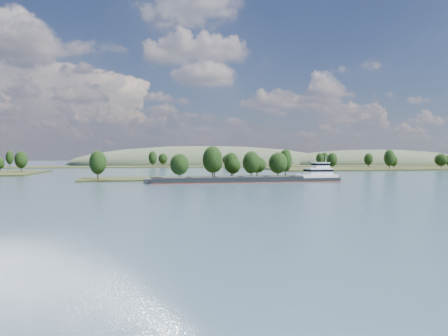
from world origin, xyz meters
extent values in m
plane|color=#344659|center=(0.00, 120.00, 0.00)|extent=(1800.00, 1800.00, 0.00)
cube|color=#262D14|center=(0.00, 180.00, 0.00)|extent=(100.00, 30.00, 1.20)
cylinder|color=black|center=(20.52, 171.00, 2.46)|extent=(0.50, 0.50, 3.73)
ellipsoid|color=black|center=(20.52, 171.00, 7.20)|extent=(7.45, 7.45, 9.58)
cylinder|color=black|center=(8.63, 191.74, 2.32)|extent=(0.50, 0.50, 3.44)
ellipsoid|color=black|center=(8.63, 191.74, 6.70)|extent=(7.57, 7.57, 8.85)
cylinder|color=black|center=(4.14, 172.93, 2.82)|extent=(0.50, 0.50, 4.44)
ellipsoid|color=black|center=(4.14, 172.93, 8.47)|extent=(8.43, 8.43, 11.42)
cylinder|color=black|center=(15.14, 181.73, 2.01)|extent=(0.50, 0.50, 2.81)
ellipsoid|color=black|center=(15.14, 181.73, 5.58)|extent=(6.86, 6.86, 7.23)
cylinder|color=black|center=(-10.40, 167.01, 2.28)|extent=(0.50, 0.50, 3.36)
ellipsoid|color=black|center=(-10.40, 167.01, 6.55)|extent=(7.46, 7.46, 8.64)
cylinder|color=black|center=(-42.38, 175.12, 2.50)|extent=(0.50, 0.50, 3.79)
ellipsoid|color=black|center=(-42.38, 175.12, 7.32)|extent=(6.76, 6.76, 9.75)
cylinder|color=black|center=(14.50, 182.59, 2.39)|extent=(0.50, 0.50, 3.57)
ellipsoid|color=black|center=(14.50, 182.59, 6.93)|extent=(6.65, 6.65, 9.19)
cylinder|color=black|center=(41.46, 186.25, 2.65)|extent=(0.50, 0.50, 4.10)
ellipsoid|color=black|center=(41.46, 186.25, 7.87)|extent=(6.04, 6.04, 10.55)
cylinder|color=black|center=(32.16, 170.32, 2.39)|extent=(0.50, 0.50, 3.57)
ellipsoid|color=black|center=(32.16, 170.32, 6.93)|extent=(7.96, 7.96, 9.19)
cylinder|color=black|center=(27.95, 187.51, 2.08)|extent=(0.50, 0.50, 2.96)
ellipsoid|color=black|center=(27.95, 187.51, 5.85)|extent=(8.46, 8.46, 7.62)
cylinder|color=black|center=(-92.26, 268.64, 2.78)|extent=(0.50, 0.50, 3.95)
ellipsoid|color=black|center=(-92.26, 268.64, 7.80)|extent=(7.37, 7.37, 10.16)
cylinder|color=black|center=(-104.53, 271.30, 2.15)|extent=(0.50, 0.50, 2.70)
ellipsoid|color=black|center=(-104.53, 271.30, 5.59)|extent=(5.18, 5.18, 6.95)
cylinder|color=black|center=(106.17, 270.19, 2.68)|extent=(0.50, 0.50, 3.76)
ellipsoid|color=black|center=(106.17, 270.19, 7.47)|extent=(7.16, 7.16, 9.68)
cylinder|color=black|center=(197.91, 277.52, 2.61)|extent=(0.50, 0.50, 3.62)
ellipsoid|color=black|center=(197.91, 277.52, 7.21)|extent=(9.24, 9.24, 9.30)
cylinder|color=black|center=(148.72, 268.08, 3.05)|extent=(0.50, 0.50, 4.51)
ellipsoid|color=black|center=(148.72, 268.08, 8.79)|extent=(7.67, 7.67, 11.60)
cylinder|color=black|center=(160.69, 281.23, 2.40)|extent=(0.50, 0.50, 3.21)
ellipsoid|color=black|center=(160.69, 281.23, 6.48)|extent=(5.89, 5.89, 8.24)
cylinder|color=black|center=(159.86, 314.48, 2.69)|extent=(0.50, 0.50, 3.78)
ellipsoid|color=black|center=(159.86, 314.48, 7.50)|extent=(7.19, 7.19, 9.73)
cylinder|color=black|center=(246.01, 328.82, 2.43)|extent=(0.50, 0.50, 3.25)
ellipsoid|color=black|center=(246.01, 328.82, 6.56)|extent=(6.61, 6.61, 8.36)
cube|color=#262D14|center=(0.00, 400.00, 0.00)|extent=(900.00, 60.00, 1.20)
cylinder|color=black|center=(147.97, 381.10, 2.63)|extent=(0.50, 0.50, 4.06)
ellipsoid|color=black|center=(147.97, 381.10, 7.80)|extent=(7.42, 7.42, 10.45)
cylinder|color=black|center=(0.45, 403.55, 2.56)|extent=(0.50, 0.50, 3.93)
ellipsoid|color=black|center=(0.45, 403.55, 7.55)|extent=(8.20, 8.20, 10.09)
cylinder|color=black|center=(169.59, 417.22, 2.77)|extent=(0.50, 0.50, 4.34)
ellipsoid|color=black|center=(169.59, 417.22, 8.29)|extent=(8.79, 8.79, 11.16)
cylinder|color=black|center=(-130.62, 397.44, 2.92)|extent=(0.50, 0.50, 4.64)
ellipsoid|color=black|center=(-130.62, 397.44, 8.81)|extent=(6.31, 6.31, 11.92)
cylinder|color=black|center=(58.64, 391.14, 2.31)|extent=(0.50, 0.50, 3.41)
ellipsoid|color=black|center=(58.64, 391.14, 6.64)|extent=(7.70, 7.70, 8.77)
cylinder|color=black|center=(-10.12, 380.61, 2.86)|extent=(0.50, 0.50, 4.52)
ellipsoid|color=black|center=(-10.12, 380.61, 8.61)|extent=(7.34, 7.34, 11.63)
ellipsoid|color=#3B4731|center=(260.00, 470.00, 0.00)|extent=(260.00, 140.00, 36.00)
ellipsoid|color=#3B4731|center=(60.00, 500.00, 0.00)|extent=(320.00, 160.00, 44.00)
cube|color=black|center=(13.62, 152.60, 0.46)|extent=(73.38, 10.67, 2.01)
cube|color=maroon|center=(13.62, 152.60, 0.05)|extent=(73.57, 10.86, 0.23)
cube|color=black|center=(6.21, 156.93, 1.74)|extent=(56.73, 1.55, 0.73)
cube|color=black|center=(6.40, 147.97, 1.74)|extent=(56.73, 1.55, 0.73)
cube|color=black|center=(6.30, 152.45, 1.60)|extent=(55.07, 9.38, 0.27)
cube|color=black|center=(-13.83, 152.03, 1.88)|extent=(8.39, 7.67, 0.32)
cube|color=black|center=(-3.76, 152.24, 1.88)|extent=(8.39, 7.67, 0.32)
cube|color=black|center=(6.30, 152.45, 1.88)|extent=(8.39, 7.67, 0.32)
cube|color=black|center=(16.37, 152.66, 1.88)|extent=(8.39, 7.67, 0.32)
cube|color=black|center=(26.43, 152.87, 1.88)|extent=(8.39, 7.67, 0.32)
cube|color=black|center=(-23.43, 151.83, 0.82)|extent=(2.92, 8.29, 1.83)
cylinder|color=black|center=(-22.52, 151.85, 2.10)|extent=(0.22, 0.22, 2.01)
cube|color=white|center=(41.98, 153.19, 2.01)|extent=(14.82, 9.09, 1.10)
cube|color=white|center=(42.90, 153.21, 3.84)|extent=(9.30, 7.51, 2.75)
cube|color=black|center=(42.90, 153.21, 4.21)|extent=(9.49, 7.70, 0.82)
cube|color=white|center=(43.81, 153.23, 6.22)|extent=(5.60, 5.60, 2.01)
cube|color=black|center=(43.81, 153.23, 6.59)|extent=(5.79, 5.79, 0.73)
cube|color=white|center=(43.81, 153.23, 7.32)|extent=(5.98, 5.98, 0.18)
cylinder|color=white|center=(46.10, 153.28, 8.42)|extent=(0.19, 0.19, 2.38)
cylinder|color=black|center=(40.10, 155.90, 7.50)|extent=(0.47, 0.47, 1.10)
camera|label=1|loc=(-29.74, -6.97, 9.76)|focal=35.00mm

